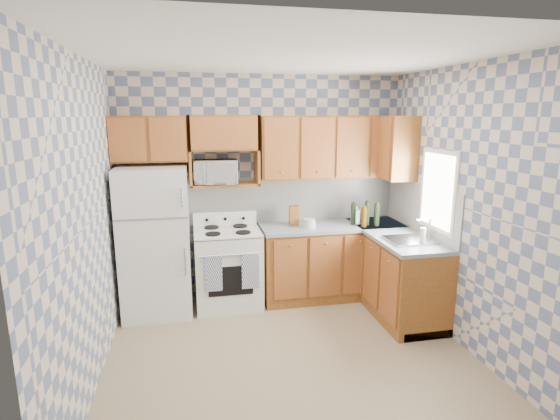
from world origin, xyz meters
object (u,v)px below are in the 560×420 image
Objects in this scene: stove_body at (228,269)px; electric_kettle at (356,216)px; microwave at (216,172)px; refrigerator at (156,241)px.

stove_body is 5.33× the size of electric_kettle.
stove_body is 1.15m from microwave.
electric_kettle reaches higher than stove_body.
refrigerator is 0.89m from stove_body.
microwave is at bearing 12.91° from refrigerator.
stove_body is (0.80, 0.03, -0.39)m from refrigerator.
refrigerator is at bearing -178.76° from electric_kettle.
electric_kettle is at bearing 0.57° from microwave.
refrigerator is 3.44× the size of microwave.
electric_kettle is at bearing 0.97° from stove_body.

